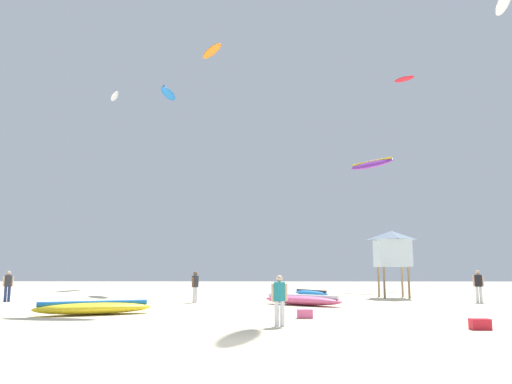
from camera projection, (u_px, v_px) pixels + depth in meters
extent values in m
plane|color=beige|center=(246.00, 345.00, 11.81)|extent=(120.00, 120.00, 0.00)
cylinder|color=silver|center=(282.00, 314.00, 15.73)|extent=(0.15, 0.15, 0.78)
cylinder|color=silver|center=(277.00, 314.00, 15.74)|extent=(0.15, 0.15, 0.78)
cylinder|color=teal|center=(279.00, 291.00, 15.84)|extent=(0.36, 0.36, 0.58)
cylinder|color=beige|center=(286.00, 292.00, 15.83)|extent=(0.10, 0.10, 0.54)
cylinder|color=beige|center=(273.00, 292.00, 15.85)|extent=(0.10, 0.10, 0.54)
sphere|color=beige|center=(279.00, 279.00, 15.90)|extent=(0.21, 0.21, 0.21)
cylinder|color=navy|center=(5.00, 294.00, 27.30)|extent=(0.15, 0.15, 0.82)
cylinder|color=navy|center=(9.00, 294.00, 27.42)|extent=(0.15, 0.15, 0.82)
cylinder|color=#2D2D33|center=(8.00, 281.00, 27.47)|extent=(0.38, 0.38, 0.62)
cylinder|color=beige|center=(4.00, 281.00, 27.32)|extent=(0.11, 0.11, 0.57)
cylinder|color=beige|center=(12.00, 281.00, 27.61)|extent=(0.11, 0.11, 0.57)
sphere|color=beige|center=(9.00, 273.00, 27.54)|extent=(0.22, 0.22, 0.22)
cylinder|color=silver|center=(196.00, 295.00, 26.87)|extent=(0.15, 0.15, 0.81)
cylinder|color=silver|center=(194.00, 295.00, 26.71)|extent=(0.15, 0.15, 0.81)
cylinder|color=#2D2D33|center=(195.00, 281.00, 26.90)|extent=(0.37, 0.37, 0.61)
cylinder|color=brown|center=(197.00, 282.00, 27.09)|extent=(0.11, 0.11, 0.56)
cylinder|color=brown|center=(193.00, 282.00, 26.70)|extent=(0.11, 0.11, 0.56)
sphere|color=brown|center=(195.00, 273.00, 26.96)|extent=(0.22, 0.22, 0.22)
cylinder|color=silver|center=(477.00, 295.00, 26.90)|extent=(0.16, 0.16, 0.84)
cylinder|color=silver|center=(481.00, 295.00, 26.87)|extent=(0.16, 0.16, 0.84)
cylinder|color=black|center=(478.00, 281.00, 26.99)|extent=(0.38, 0.38, 0.63)
cylinder|color=tan|center=(474.00, 281.00, 27.03)|extent=(0.11, 0.11, 0.58)
cylinder|color=tan|center=(483.00, 281.00, 26.95)|extent=(0.11, 0.11, 0.58)
sphere|color=tan|center=(478.00, 272.00, 27.06)|extent=(0.23, 0.23, 0.23)
ellipsoid|color=yellow|center=(93.00, 308.00, 19.69)|extent=(4.61, 3.00, 0.50)
cylinder|color=blue|center=(94.00, 303.00, 19.72)|extent=(3.84, 1.87, 0.20)
ellipsoid|color=blue|center=(311.00, 293.00, 33.17)|extent=(2.62, 3.49, 0.41)
cylinder|color=#2D2D33|center=(311.00, 291.00, 33.20)|extent=(1.75, 2.82, 0.15)
ellipsoid|color=#E5598C|center=(302.00, 300.00, 24.76)|extent=(4.24, 3.72, 0.51)
cylinder|color=white|center=(302.00, 296.00, 24.79)|extent=(3.31, 2.66, 0.19)
cylinder|color=#8C704C|center=(402.00, 282.00, 32.20)|extent=(0.14, 0.14, 1.90)
cylinder|color=#8C704C|center=(409.00, 283.00, 30.72)|extent=(0.14, 0.14, 1.90)
cylinder|color=#8C704C|center=(379.00, 282.00, 32.22)|extent=(0.14, 0.14, 1.90)
cylinder|color=#8C704C|center=(384.00, 283.00, 30.74)|extent=(0.14, 0.14, 1.90)
cube|color=silver|center=(392.00, 253.00, 31.74)|extent=(2.00, 2.00, 1.70)
pyramid|color=slate|center=(392.00, 235.00, 31.91)|extent=(2.30, 2.30, 0.55)
cube|color=#E5598C|center=(305.00, 314.00, 18.28)|extent=(0.56, 0.36, 0.32)
cube|color=red|center=(480.00, 324.00, 14.86)|extent=(0.56, 0.36, 0.32)
ellipsoid|color=white|center=(115.00, 96.00, 56.70)|extent=(2.01, 3.35, 0.75)
ellipsoid|color=red|center=(404.00, 79.00, 54.43)|extent=(2.16, 2.00, 0.51)
cylinder|color=#E5598C|center=(404.00, 78.00, 54.44)|extent=(1.65, 1.45, 0.10)
ellipsoid|color=purple|center=(372.00, 164.00, 43.91)|extent=(3.85, 4.25, 1.12)
cylinder|color=yellow|center=(372.00, 162.00, 43.94)|extent=(2.80, 3.29, 0.20)
ellipsoid|color=blue|center=(168.00, 94.00, 56.46)|extent=(1.50, 4.47, 0.49)
cylinder|color=blue|center=(168.00, 92.00, 56.49)|extent=(0.43, 4.05, 0.19)
ellipsoid|color=white|center=(503.00, 3.00, 30.69)|extent=(1.85, 3.32, 0.63)
ellipsoid|color=orange|center=(212.00, 51.00, 48.91)|extent=(2.86, 4.00, 0.52)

